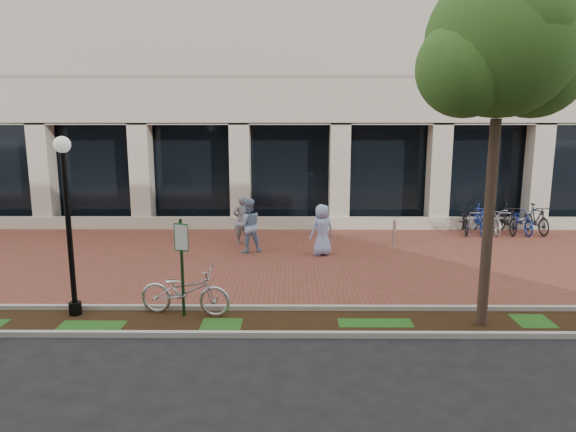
{
  "coord_description": "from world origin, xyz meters",
  "views": [
    {
      "loc": [
        0.05,
        -15.79,
        4.35
      ],
      "look_at": [
        -0.04,
        -0.8,
        1.54
      ],
      "focal_mm": 32.0,
      "sensor_mm": 36.0,
      "label": 1
    }
  ],
  "objects_px": {
    "pedestrian_mid": "(248,226)",
    "pedestrian_right": "(322,230)",
    "parking_sign": "(182,255)",
    "street_tree": "(503,52)",
    "bike_rack_cluster": "(500,220)",
    "lamppost": "(68,216)",
    "locked_bicycle": "(185,291)",
    "bollard": "(394,232)",
    "pedestrian_left": "(242,220)"
  },
  "relations": [
    {
      "from": "pedestrian_right",
      "to": "bike_rack_cluster",
      "type": "distance_m",
      "value": 7.86
    },
    {
      "from": "lamppost",
      "to": "pedestrian_mid",
      "type": "bearing_deg",
      "value": 58.42
    },
    {
      "from": "pedestrian_left",
      "to": "bike_rack_cluster",
      "type": "xyz_separation_m",
      "value": [
        9.86,
        1.85,
        -0.33
      ]
    },
    {
      "from": "street_tree",
      "to": "locked_bicycle",
      "type": "relative_size",
      "value": 3.49
    },
    {
      "from": "parking_sign",
      "to": "pedestrian_left",
      "type": "xyz_separation_m",
      "value": [
        0.67,
        6.83,
        -0.57
      ]
    },
    {
      "from": "bollard",
      "to": "bike_rack_cluster",
      "type": "relative_size",
      "value": 0.28
    },
    {
      "from": "lamppost",
      "to": "locked_bicycle",
      "type": "height_order",
      "value": "lamppost"
    },
    {
      "from": "locked_bicycle",
      "to": "pedestrian_right",
      "type": "bearing_deg",
      "value": -23.77
    },
    {
      "from": "locked_bicycle",
      "to": "bollard",
      "type": "bearing_deg",
      "value": -33.72
    },
    {
      "from": "street_tree",
      "to": "pedestrian_mid",
      "type": "xyz_separation_m",
      "value": [
        -5.57,
        6.14,
        -4.75
      ]
    },
    {
      "from": "parking_sign",
      "to": "bollard",
      "type": "relative_size",
      "value": 2.24
    },
    {
      "from": "parking_sign",
      "to": "street_tree",
      "type": "xyz_separation_m",
      "value": [
        6.56,
        -0.42,
        4.22
      ]
    },
    {
      "from": "lamppost",
      "to": "bollard",
      "type": "relative_size",
      "value": 4.03
    },
    {
      "from": "parking_sign",
      "to": "bollard",
      "type": "distance_m",
      "value": 8.94
    },
    {
      "from": "locked_bicycle",
      "to": "bollard",
      "type": "relative_size",
      "value": 2.11
    },
    {
      "from": "pedestrian_right",
      "to": "bike_rack_cluster",
      "type": "bearing_deg",
      "value": 178.22
    },
    {
      "from": "pedestrian_mid",
      "to": "parking_sign",
      "type": "bearing_deg",
      "value": 65.25
    },
    {
      "from": "locked_bicycle",
      "to": "pedestrian_mid",
      "type": "xyz_separation_m",
      "value": [
        0.97,
        5.59,
        0.35
      ]
    },
    {
      "from": "lamppost",
      "to": "pedestrian_mid",
      "type": "distance_m",
      "value": 6.76
    },
    {
      "from": "pedestrian_left",
      "to": "bike_rack_cluster",
      "type": "bearing_deg",
      "value": 169.99
    },
    {
      "from": "pedestrian_mid",
      "to": "bollard",
      "type": "height_order",
      "value": "pedestrian_mid"
    },
    {
      "from": "pedestrian_mid",
      "to": "pedestrian_right",
      "type": "height_order",
      "value": "pedestrian_mid"
    },
    {
      "from": "lamppost",
      "to": "pedestrian_left",
      "type": "bearing_deg",
      "value": 64.97
    },
    {
      "from": "parking_sign",
      "to": "lamppost",
      "type": "relative_size",
      "value": 0.56
    },
    {
      "from": "pedestrian_left",
      "to": "pedestrian_right",
      "type": "height_order",
      "value": "pedestrian_left"
    },
    {
      "from": "street_tree",
      "to": "pedestrian_mid",
      "type": "distance_m",
      "value": 9.55
    },
    {
      "from": "locked_bicycle",
      "to": "street_tree",
      "type": "bearing_deg",
      "value": -85.52
    },
    {
      "from": "bike_rack_cluster",
      "to": "pedestrian_left",
      "type": "bearing_deg",
      "value": -164.17
    },
    {
      "from": "pedestrian_left",
      "to": "bollard",
      "type": "relative_size",
      "value": 1.74
    },
    {
      "from": "lamppost",
      "to": "bollard",
      "type": "bearing_deg",
      "value": 37.34
    },
    {
      "from": "bollard",
      "to": "bike_rack_cluster",
      "type": "distance_m",
      "value": 5.0
    },
    {
      "from": "lamppost",
      "to": "street_tree",
      "type": "relative_size",
      "value": 0.55
    },
    {
      "from": "locked_bicycle",
      "to": "pedestrian_left",
      "type": "bearing_deg",
      "value": 3.69
    },
    {
      "from": "street_tree",
      "to": "pedestrian_mid",
      "type": "bearing_deg",
      "value": 132.22
    },
    {
      "from": "bollard",
      "to": "parking_sign",
      "type": "bearing_deg",
      "value": -132.51
    },
    {
      "from": "lamppost",
      "to": "locked_bicycle",
      "type": "bearing_deg",
      "value": 1.21
    },
    {
      "from": "pedestrian_right",
      "to": "bike_rack_cluster",
      "type": "relative_size",
      "value": 0.47
    },
    {
      "from": "parking_sign",
      "to": "pedestrian_right",
      "type": "distance_m",
      "value": 6.38
    },
    {
      "from": "parking_sign",
      "to": "pedestrian_left",
      "type": "distance_m",
      "value": 6.89
    },
    {
      "from": "pedestrian_mid",
      "to": "pedestrian_right",
      "type": "xyz_separation_m",
      "value": [
        2.43,
        -0.37,
        -0.07
      ]
    },
    {
      "from": "street_tree",
      "to": "bike_rack_cluster",
      "type": "relative_size",
      "value": 2.04
    },
    {
      "from": "parking_sign",
      "to": "pedestrian_right",
      "type": "relative_size",
      "value": 1.33
    },
    {
      "from": "locked_bicycle",
      "to": "pedestrian_left",
      "type": "xyz_separation_m",
      "value": [
        0.66,
        6.7,
        0.31
      ]
    },
    {
      "from": "pedestrian_mid",
      "to": "bollard",
      "type": "xyz_separation_m",
      "value": [
        5.02,
        0.83,
        -0.4
      ]
    },
    {
      "from": "pedestrian_mid",
      "to": "pedestrian_right",
      "type": "distance_m",
      "value": 2.45
    },
    {
      "from": "locked_bicycle",
      "to": "pedestrian_mid",
      "type": "bearing_deg",
      "value": -0.57
    },
    {
      "from": "street_tree",
      "to": "pedestrian_left",
      "type": "distance_m",
      "value": 10.49
    },
    {
      "from": "pedestrian_right",
      "to": "bike_rack_cluster",
      "type": "height_order",
      "value": "pedestrian_right"
    },
    {
      "from": "parking_sign",
      "to": "lamppost",
      "type": "height_order",
      "value": "lamppost"
    },
    {
      "from": "bollard",
      "to": "lamppost",
      "type": "bearing_deg",
      "value": -142.66
    }
  ]
}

